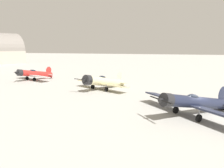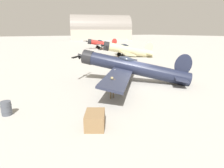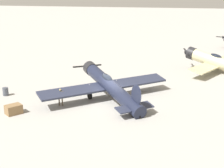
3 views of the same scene
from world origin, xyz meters
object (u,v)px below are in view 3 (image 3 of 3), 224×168
ground_crew_mechanic (60,95)px  fuel_drum (6,92)px  airplane_foreground (109,86)px  airplane_mid_apron (219,63)px  equipment_crate (14,109)px

ground_crew_mechanic → fuel_drum: ground_crew_mechanic is taller
airplane_foreground → fuel_drum: (1.72, -10.62, -1.06)m
ground_crew_mechanic → fuel_drum: bearing=-108.8°
airplane_mid_apron → fuel_drum: (16.05, -21.04, -0.96)m
ground_crew_mechanic → fuel_drum: 6.83m
airplane_foreground → fuel_drum: 10.81m
airplane_foreground → ground_crew_mechanic: size_ratio=6.70×
airplane_foreground → equipment_crate: (5.82, -6.90, -1.08)m
airplane_foreground → airplane_mid_apron: size_ratio=1.03×
airplane_foreground → airplane_mid_apron: bearing=-82.1°
airplane_mid_apron → equipment_crate: size_ratio=6.51×
equipment_crate → airplane_mid_apron: bearing=139.3°
ground_crew_mechanic → airplane_foreground: bearing=115.2°
equipment_crate → fuel_drum: bearing=-137.7°
equipment_crate → fuel_drum: size_ratio=1.94×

